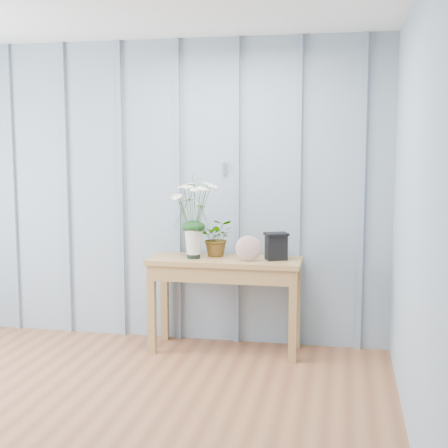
% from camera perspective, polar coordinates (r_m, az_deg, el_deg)
% --- Properties ---
extents(room_shell, '(4.00, 4.50, 2.50)m').
position_cam_1_polar(room_shell, '(4.05, -12.91, 12.01)').
color(room_shell, '#8898A5').
rests_on(room_shell, ground).
extents(sideboard, '(1.20, 0.45, 0.75)m').
position_cam_1_polar(sideboard, '(4.96, 0.11, -4.46)').
color(sideboard, olive).
rests_on(sideboard, ground).
extents(daisy_vase, '(0.46, 0.35, 0.65)m').
position_cam_1_polar(daisy_vase, '(4.89, -2.82, 1.55)').
color(daisy_vase, black).
rests_on(daisy_vase, sideboard).
extents(spider_plant, '(0.31, 0.28, 0.30)m').
position_cam_1_polar(spider_plant, '(5.02, -0.62, -1.25)').
color(spider_plant, '#0F3312').
rests_on(spider_plant, sideboard).
extents(felt_disc_vessel, '(0.21, 0.08, 0.20)m').
position_cam_1_polar(felt_disc_vessel, '(4.79, 2.25, -2.26)').
color(felt_disc_vessel, brown).
rests_on(felt_disc_vessel, sideboard).
extents(carved_box, '(0.21, 0.19, 0.21)m').
position_cam_1_polar(carved_box, '(4.87, 4.79, -2.02)').
color(carved_box, black).
rests_on(carved_box, sideboard).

